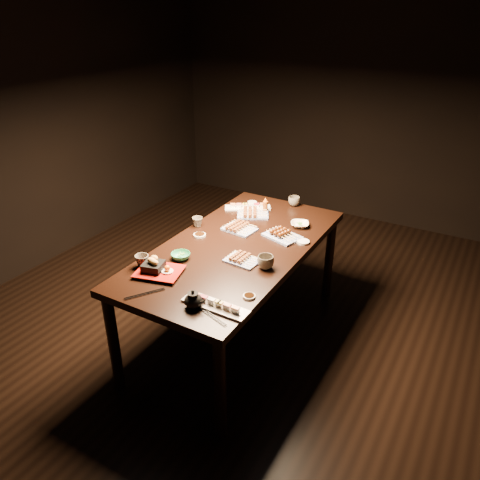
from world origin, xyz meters
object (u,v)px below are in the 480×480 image
Objects in this scene: condiment_bottle at (265,205)px; teacup_far_right at (294,201)px; yakitori_plate_center at (240,227)px; yakitori_plate_right at (242,258)px; teacup_mid_right at (266,262)px; teapot at (193,299)px; teacup_near_left at (142,261)px; sushi_platter_near at (215,303)px; dining_table at (237,292)px; sushi_platter_far at (248,206)px; teacup_far_left at (197,222)px; yakitori_plate_left at (253,212)px; edamame_bowl_green at (181,256)px; tempura_tray at (159,267)px; edamame_bowl_cream at (300,224)px.

teacup_far_right is at bearing 58.95° from condiment_bottle.
yakitori_plate_right is at bearing -51.23° from yakitori_plate_center.
teapot reaches higher than teacup_mid_right.
sushi_platter_near is at bearing -12.32° from teacup_near_left.
teapot reaches higher than dining_table.
yakitori_plate_center is 0.64m from teacup_far_right.
condiment_bottle is at bearing 95.70° from dining_table.
condiment_bottle reaches higher than yakitori_plate_center.
sushi_platter_far is 0.95m from teacup_mid_right.
dining_table is 23.48× the size of teacup_far_left.
teacup_mid_right is at bearing 85.90° from sushi_platter_near.
yakitori_plate_left reaches higher than sushi_platter_far.
dining_table is 17.04× the size of teacup_mid_right.
sushi_platter_near is 0.52m from yakitori_plate_right.
teacup_near_left is 0.56m from teapot.
yakitori_plate_right is at bearing 24.75° from edamame_bowl_green.
teacup_far_left reaches higher than yakitori_plate_center.
yakitori_plate_left is 3.09× the size of teacup_far_left.
yakitori_plate_right is 0.53m from tempura_tray.
yakitori_plate_left is 0.40m from teacup_far_right.
teapot reaches higher than teacup_far_right.
condiment_bottle is at bearing 95.13° from yakitori_plate_center.
teacup_far_right reaches higher than sushi_platter_far.
sushi_platter_near is 4.52× the size of teacup_near_left.
yakitori_plate_center is at bearing 66.72° from tempura_tray.
teacup_mid_right is at bearing -83.87° from yakitori_plate_left.
sushi_platter_near is 1.71× the size of yakitori_plate_center.
yakitori_plate_right reaches higher than sushi_platter_near.
edamame_bowl_green is 0.49m from teacup_far_left.
teacup_far_right is at bearing 120.29° from edamame_bowl_cream.
edamame_bowl_cream is 1.41× the size of teacup_far_right.
yakitori_plate_center is at bearing 126.05° from yakitori_plate_right.
teacup_far_right reaches higher than dining_table.
dining_table is 4.62× the size of sushi_platter_near.
yakitori_plate_center is 1.83× the size of edamame_bowl_green.
tempura_tray is 2.27× the size of condiment_bottle.
sushi_platter_near is 0.50m from tempura_tray.
sushi_platter_near is 1.24m from yakitori_plate_left.
condiment_bottle is (0.31, 0.49, 0.02)m from teacup_far_left.
yakitori_plate_right reaches higher than dining_table.
teapot reaches higher than teacup_near_left.
yakitori_plate_center is at bearing 136.79° from teacup_mid_right.
teapot is (-0.15, -0.57, 0.01)m from teacup_mid_right.
sushi_platter_near is at bearing -89.27° from edamame_bowl_cream.
condiment_bottle is at bearing 57.35° from teacup_far_left.
teapot reaches higher than yakitori_plate_right.
yakitori_plate_right is at bearing -84.64° from teacup_far_right.
yakitori_plate_left is 0.12m from condiment_bottle.
condiment_bottle reaches higher than edamame_bowl_green.
teacup_mid_right reaches higher than edamame_bowl_cream.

